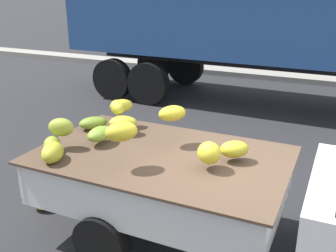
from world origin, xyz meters
The scene contains 4 objects.
ground centered at (0.00, 0.00, 0.00)m, with size 220.00×220.00×0.00m, color #28282B.
curb_strip centered at (0.00, 9.16, 0.08)m, with size 80.00×0.80×0.16m, color gray.
semi_trailer centered at (-0.22, 5.98, 2.54)m, with size 12.04×2.78×3.95m.
fallen_banana_bunch_near_tailgate centered at (-2.74, -0.21, 0.10)m, with size 0.39×0.28×0.20m, color gold.
Camera 1 is at (0.77, -3.80, 2.94)m, focal length 41.95 mm.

